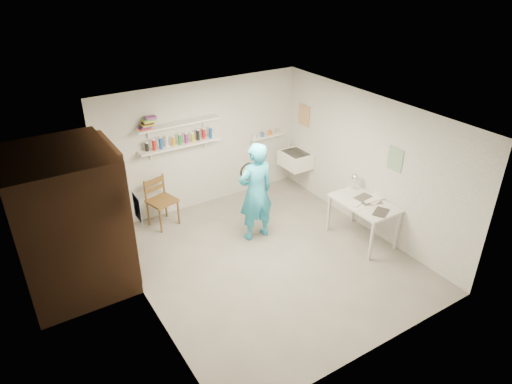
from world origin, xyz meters
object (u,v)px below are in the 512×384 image
belfast_sink (296,160)px  work_table (362,221)px  man (256,192)px  desk_lamp (355,177)px  wooden_chair (162,201)px  wall_clock (249,172)px

belfast_sink → work_table: size_ratio=0.54×
belfast_sink → man: 1.89m
belfast_sink → desk_lamp: bearing=-87.4°
man → work_table: man is taller
wooden_chair → man: bearing=-60.4°
wall_clock → work_table: bearing=-39.9°
wooden_chair → work_table: size_ratio=0.88×
wall_clock → wooden_chair: wall_clock is taller
belfast_sink → man: bearing=-147.1°
desk_lamp → man: bearing=160.3°
wall_clock → desk_lamp: (1.65, -0.81, -0.20)m
man → desk_lamp: 1.76m
wall_clock → work_table: 2.09m
wooden_chair → work_table: (2.67, -2.25, -0.12)m
belfast_sink → desk_lamp: desk_lamp is taller
desk_lamp → wall_clock: bearing=153.8°
wooden_chair → work_table: bearing=-55.2°
wall_clock → desk_lamp: size_ratio=2.26×
belfast_sink → wall_clock: 1.83m
man → desk_lamp: man is taller
wall_clock → man: bearing=-88.8°
man → work_table: 1.87m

